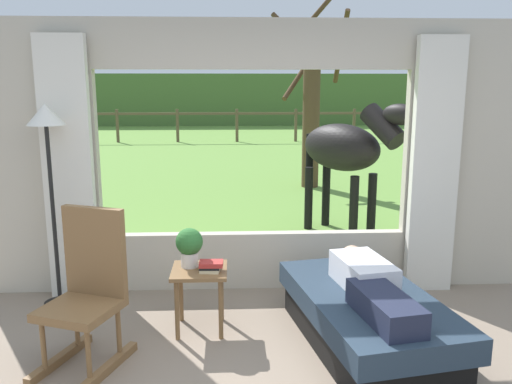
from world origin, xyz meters
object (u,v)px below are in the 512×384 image
at_px(rocking_chair, 88,289).
at_px(floor_lamp_left, 48,145).
at_px(side_table, 200,280).
at_px(potted_plant, 189,245).
at_px(recliner_sofa, 366,319).
at_px(pasture_tree, 312,99).
at_px(horse, 345,149).
at_px(reclining_person, 370,283).
at_px(book_stack, 211,266).

bearing_deg(rocking_chair, floor_lamp_left, 139.35).
distance_m(side_table, potted_plant, 0.29).
height_order(recliner_sofa, rocking_chair, rocking_chair).
relative_size(side_table, pasture_tree, 0.14).
relative_size(side_table, horse, 0.30).
height_order(floor_lamp_left, pasture_tree, pasture_tree).
height_order(side_table, floor_lamp_left, floor_lamp_left).
xyz_separation_m(side_table, potted_plant, (-0.08, 0.06, 0.28)).
distance_m(reclining_person, book_stack, 1.23).
height_order(reclining_person, side_table, reclining_person).
bearing_deg(floor_lamp_left, potted_plant, -21.81).
distance_m(side_table, horse, 3.19).
distance_m(potted_plant, horse, 3.13).
bearing_deg(book_stack, pasture_tree, 74.23).
bearing_deg(side_table, horse, 56.42).
bearing_deg(pasture_tree, horse, -91.06).
distance_m(reclining_person, floor_lamp_left, 2.90).
bearing_deg(horse, book_stack, 25.66).
bearing_deg(horse, pasture_tree, -123.85).
xyz_separation_m(recliner_sofa, side_table, (-1.28, 0.33, 0.21)).
bearing_deg(rocking_chair, reclining_person, 23.16).
xyz_separation_m(book_stack, pasture_tree, (1.69, 5.98, 1.11)).
bearing_deg(side_table, recliner_sofa, -14.44).
height_order(horse, pasture_tree, pasture_tree).
relative_size(potted_plant, book_stack, 1.69).
bearing_deg(floor_lamp_left, pasture_tree, 60.14).
distance_m(floor_lamp_left, pasture_tree, 6.19).
height_order(potted_plant, horse, horse).
bearing_deg(recliner_sofa, side_table, 155.11).
bearing_deg(potted_plant, floor_lamp_left, 158.19).
bearing_deg(potted_plant, reclining_person, -17.88).
bearing_deg(reclining_person, pasture_tree, 75.02).
height_order(rocking_chair, side_table, rocking_chair).
xyz_separation_m(recliner_sofa, horse, (0.44, 2.92, 0.94)).
height_order(floor_lamp_left, horse, floor_lamp_left).
xyz_separation_m(reclining_person, book_stack, (-1.19, 0.32, 0.04)).
xyz_separation_m(floor_lamp_left, pasture_tree, (3.08, 5.37, 0.22)).
bearing_deg(horse, side_table, 23.64).
bearing_deg(book_stack, reclining_person, -15.04).
relative_size(rocking_chair, potted_plant, 3.50).
height_order(book_stack, horse, horse).
height_order(recliner_sofa, book_stack, book_stack).
xyz_separation_m(rocking_chair, potted_plant, (0.68, 0.52, 0.16)).
relative_size(side_table, potted_plant, 1.63).
distance_m(recliner_sofa, book_stack, 1.27).
relative_size(side_table, book_stack, 2.74).
distance_m(floor_lamp_left, horse, 3.66).
bearing_deg(side_table, pasture_tree, 73.26).
xyz_separation_m(reclining_person, pasture_tree, (0.50, 6.29, 1.15)).
relative_size(potted_plant, floor_lamp_left, 0.18).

